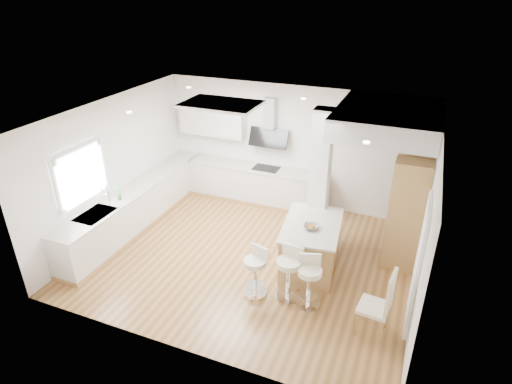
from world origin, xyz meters
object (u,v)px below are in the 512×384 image
at_px(peninsula, 311,245).
at_px(bar_stool_b, 289,271).
at_px(bar_stool_c, 309,279).
at_px(dining_chair, 382,302).
at_px(bar_stool_a, 256,269).

xyz_separation_m(peninsula, bar_stool_b, (-0.10, -0.97, 0.08)).
relative_size(bar_stool_c, dining_chair, 0.80).
bearing_deg(bar_stool_a, bar_stool_b, 29.06).
bearing_deg(bar_stool_b, dining_chair, -3.51).
height_order(bar_stool_a, bar_stool_b, bar_stool_b).
distance_m(peninsula, bar_stool_c, 1.05).
height_order(bar_stool_a, bar_stool_c, bar_stool_c).
relative_size(bar_stool_a, dining_chair, 0.78).
xyz_separation_m(bar_stool_a, bar_stool_c, (0.90, 0.07, 0.01)).
distance_m(bar_stool_a, dining_chair, 2.07).
xyz_separation_m(peninsula, bar_stool_c, (0.26, -1.02, 0.05)).
xyz_separation_m(peninsula, dining_chair, (1.41, -1.26, 0.15)).
relative_size(bar_stool_b, dining_chair, 0.84).
xyz_separation_m(bar_stool_c, dining_chair, (1.16, -0.24, 0.10)).
height_order(bar_stool_c, dining_chair, dining_chair).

